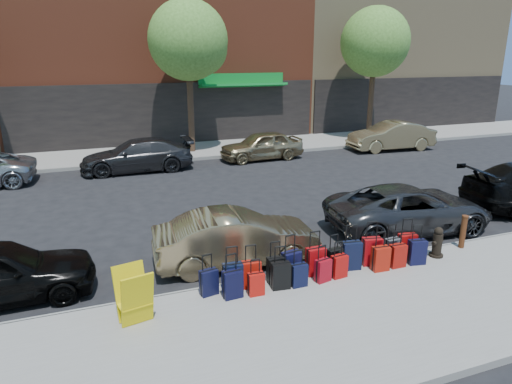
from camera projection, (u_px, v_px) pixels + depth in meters
name	position (u px, v px, depth m)	size (l,w,h in m)	color
ground	(244.00, 214.00, 14.59)	(120.00, 120.00, 0.00)	black
sidewalk_near	(356.00, 317.00, 8.75)	(60.00, 4.00, 0.15)	gray
sidewalk_far	(181.00, 151.00, 23.52)	(60.00, 4.00, 0.15)	gray
curb_near	(308.00, 272.00, 10.56)	(60.00, 0.08, 0.15)	gray
curb_far	(189.00, 159.00, 21.72)	(60.00, 0.08, 0.15)	gray
tree_center	(191.00, 42.00, 21.73)	(3.80, 3.80, 7.27)	black
tree_right	(377.00, 44.00, 25.26)	(3.80, 3.80, 7.27)	black
suitcase_front_0	(209.00, 282.00, 9.35)	(0.39, 0.26, 0.88)	black
suitcase_front_1	(233.00, 277.00, 9.48)	(0.43, 0.26, 0.99)	black
suitcase_front_2	(251.00, 274.00, 9.65)	(0.41, 0.25, 0.94)	#A6150A
suitcase_front_3	(276.00, 270.00, 9.86)	(0.39, 0.22, 0.93)	black
suitcase_front_4	(291.00, 265.00, 9.99)	(0.45, 0.29, 1.02)	black
suitcase_front_5	(316.00, 261.00, 10.20)	(0.43, 0.24, 1.02)	#9D0A0D
suitcase_front_6	(335.00, 260.00, 10.35)	(0.38, 0.24, 0.88)	black
suitcase_front_7	(351.00, 255.00, 10.45)	(0.47, 0.31, 1.06)	black
suitcase_front_8	(372.00, 251.00, 10.67)	(0.48, 0.33, 1.06)	#97090F
suitcase_front_9	(392.00, 250.00, 10.87)	(0.39, 0.23, 0.91)	#3D3E43
suitcase_front_10	(407.00, 246.00, 10.97)	(0.45, 0.30, 1.02)	#A00A0A
suitcase_back_1	(232.00, 284.00, 9.23)	(0.41, 0.26, 0.94)	black
suitcase_back_2	(256.00, 284.00, 9.34)	(0.33, 0.20, 0.78)	#B5120B
suitcase_back_3	(281.00, 275.00, 9.60)	(0.42, 0.27, 0.94)	black
suitcase_back_4	(299.00, 275.00, 9.70)	(0.34, 0.20, 0.82)	black
suitcase_back_5	(323.00, 270.00, 9.90)	(0.38, 0.27, 0.82)	maroon
suitcase_back_6	(339.00, 266.00, 10.08)	(0.37, 0.24, 0.83)	#A70C0A
suitcase_back_8	(381.00, 259.00, 10.40)	(0.40, 0.25, 0.93)	#A4180A
suitcase_back_9	(397.00, 256.00, 10.57)	(0.37, 0.22, 0.89)	#961009
suitcase_back_10	(417.00, 252.00, 10.72)	(0.44, 0.30, 0.95)	black
fire_hydrant	(437.00, 243.00, 11.10)	(0.39, 0.34, 0.75)	black
bollard	(463.00, 231.00, 11.57)	(0.16, 0.16, 0.87)	#38190C
display_rack	(134.00, 296.00, 8.33)	(0.71, 0.75, 1.05)	#DCC20C
car_near_1	(237.00, 238.00, 10.97)	(1.39, 3.99, 1.32)	#917D59
car_near_2	(409.00, 208.00, 13.08)	(2.19, 4.75, 1.32)	#37373A
car_far_1	(137.00, 155.00, 19.72)	(1.93, 4.76, 1.38)	#2E2E31
car_far_2	(262.00, 146.00, 21.85)	(1.61, 4.00, 1.36)	#9A875E
car_far_3	(391.00, 136.00, 24.00)	(1.58, 4.53, 1.49)	tan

